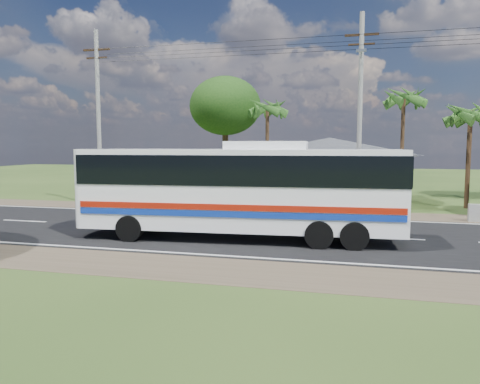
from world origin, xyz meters
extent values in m
plane|color=#284317|center=(0.00, 0.00, 0.00)|extent=(120.00, 120.00, 0.00)
cube|color=black|center=(0.00, 0.00, 0.01)|extent=(120.00, 10.00, 0.02)
cube|color=brown|center=(0.00, 6.50, 0.01)|extent=(120.00, 3.00, 0.01)
cube|color=brown|center=(0.00, -6.50, 0.01)|extent=(120.00, 3.00, 0.01)
cube|color=silver|center=(0.00, 4.70, 0.03)|extent=(120.00, 0.15, 0.01)
cube|color=silver|center=(0.00, -4.70, 0.03)|extent=(120.00, 0.15, 0.01)
cube|color=silver|center=(0.00, 0.00, 0.03)|extent=(120.00, 0.15, 0.01)
cube|color=tan|center=(1.00, 13.00, 1.60)|extent=(10.00, 8.00, 3.20)
cube|color=#4C4F54|center=(1.00, 13.00, 3.25)|extent=(10.60, 8.60, 0.10)
pyramid|color=#4C4F54|center=(1.00, 13.00, 4.40)|extent=(12.40, 10.00, 1.20)
cube|color=black|center=(-2.00, 8.98, 1.70)|extent=(1.20, 0.08, 1.20)
cube|color=black|center=(1.00, 8.98, 1.70)|extent=(1.20, 0.08, 1.20)
cube|color=black|center=(4.00, 8.98, 1.70)|extent=(1.20, 0.08, 1.20)
cylinder|color=#9E9E99|center=(-13.00, 6.50, 5.50)|extent=(0.26, 0.26, 11.00)
cube|color=#331F12|center=(-13.00, 6.50, 9.80)|extent=(1.80, 0.12, 0.12)
cube|color=#331F12|center=(-13.00, 6.50, 9.30)|extent=(1.40, 0.10, 0.10)
cylinder|color=#9E9E99|center=(3.00, 6.50, 5.50)|extent=(0.26, 0.26, 11.00)
cube|color=#331F12|center=(3.00, 6.50, 9.80)|extent=(1.80, 0.12, 0.12)
cube|color=#331F12|center=(3.00, 6.50, 9.30)|extent=(1.40, 0.10, 0.10)
cylinder|color=gray|center=(3.00, 5.50, 8.60)|extent=(0.08, 2.00, 0.08)
cube|color=gray|center=(3.00, 4.50, 8.60)|extent=(0.50, 0.18, 0.12)
cylinder|color=black|center=(-5.00, 6.50, 9.60)|extent=(16.00, 0.02, 0.02)
cylinder|color=#47301E|center=(9.50, 11.00, 3.00)|extent=(0.28, 0.28, 6.00)
cylinder|color=#47301E|center=(6.00, 15.50, 3.75)|extent=(0.28, 0.28, 7.50)
cylinder|color=#47301E|center=(-4.00, 16.00, 3.50)|extent=(0.28, 0.28, 7.00)
cylinder|color=#47301E|center=(-8.00, 18.00, 2.97)|extent=(0.50, 0.50, 5.95)
ellipsoid|color=#173B10|center=(-8.00, 18.00, 7.15)|extent=(6.00, 6.00, 4.92)
cube|color=white|center=(-1.67, -1.67, 2.11)|extent=(13.12, 3.62, 3.24)
cube|color=black|center=(-1.67, -1.67, 2.92)|extent=(13.18, 3.69, 1.19)
cube|color=black|center=(-8.14, -2.13, 2.54)|extent=(0.31, 2.49, 1.94)
cube|color=#9D1809|center=(-1.58, -3.04, 1.51)|extent=(12.71, 0.96, 0.24)
cube|color=#0E2D9A|center=(-1.58, -3.04, 1.24)|extent=(12.71, 0.96, 0.24)
cube|color=white|center=(-0.60, -1.59, 3.89)|extent=(3.36, 1.96, 0.32)
cylinder|color=black|center=(-5.89, -3.22, 0.54)|extent=(1.10, 0.45, 1.08)
cylinder|color=black|center=(-6.07, -0.74, 0.54)|extent=(1.10, 0.45, 1.08)
cylinder|color=black|center=(1.65, -2.67, 0.54)|extent=(1.10, 0.45, 1.08)
cylinder|color=black|center=(1.47, -0.20, 0.54)|extent=(1.10, 0.45, 1.08)
cylinder|color=black|center=(2.94, -2.58, 0.54)|extent=(1.10, 0.45, 1.08)
cylinder|color=black|center=(2.76, -0.10, 0.54)|extent=(1.10, 0.45, 1.08)
camera|label=1|loc=(3.06, -20.18, 3.92)|focal=35.00mm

